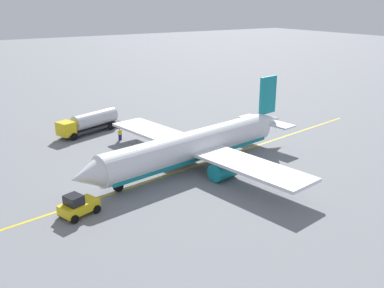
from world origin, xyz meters
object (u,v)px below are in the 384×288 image
Objects in this scene: refueling_worker at (120,134)px; fuel_tanker at (90,122)px; safety_cone_nose at (96,173)px; airplane at (195,146)px; pushback_tug at (78,206)px.

fuel_tanker is at bearing -67.25° from refueling_worker.
fuel_tanker is 15.23× the size of safety_cone_nose.
airplane is 21.49m from fuel_tanker.
pushback_tug reaches higher than refueling_worker.
safety_cone_nose is (5.49, 16.95, -1.37)m from fuel_tanker.
safety_cone_nose is (-4.91, -8.43, -0.64)m from pushback_tug.
pushback_tug is at bearing 67.72° from fuel_tanker.
pushback_tug is 23.39m from refueling_worker.
fuel_tanker reaches higher than pushback_tug.
safety_cone_nose is (11.46, -3.68, -2.25)m from airplane.
fuel_tanker is 6.38m from refueling_worker.
safety_cone_nose is at bearing 72.04° from fuel_tanker.
refueling_worker is 2.34× the size of safety_cone_nose.
fuel_tanker is 27.44m from pushback_tug.
airplane reaches higher than safety_cone_nose.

